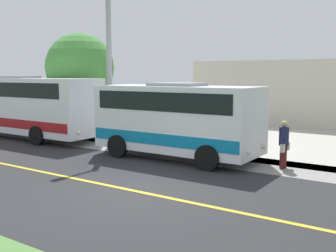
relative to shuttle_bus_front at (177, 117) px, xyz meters
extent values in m
plane|color=#548442|center=(4.51, 1.48, -1.63)|extent=(120.00, 120.00, 0.00)
cube|color=#28282B|center=(4.51, 1.48, -1.62)|extent=(8.00, 100.00, 0.01)
cube|color=gray|center=(-0.69, 1.48, -1.62)|extent=(2.40, 100.00, 0.01)
cube|color=gold|center=(4.51, 1.48, -1.62)|extent=(0.16, 100.00, 0.00)
cube|color=white|center=(0.00, 0.00, -0.03)|extent=(2.42, 6.52, 2.49)
cube|color=#0C72A5|center=(0.00, 0.00, -0.73)|extent=(2.46, 6.39, 0.44)
cube|color=black|center=(0.00, 0.00, 0.67)|extent=(2.46, 5.87, 0.70)
cube|color=gray|center=(0.00, 0.00, 1.28)|extent=(1.45, 1.96, 0.12)
cylinder|color=black|center=(-1.21, 2.02, -1.18)|extent=(0.25, 0.90, 0.90)
cylinder|color=black|center=(1.21, 2.02, -1.18)|extent=(0.25, 0.90, 0.90)
cylinder|color=black|center=(-1.21, -2.02, -1.18)|extent=(0.25, 0.90, 0.90)
cylinder|color=black|center=(1.21, -2.02, -1.18)|extent=(0.25, 0.90, 0.90)
sphere|color=#F2EACC|center=(-0.67, 3.28, -0.93)|extent=(0.20, 0.20, 0.20)
sphere|color=#F2EACC|center=(0.67, 3.28, -0.93)|extent=(0.20, 0.20, 0.20)
cube|color=white|center=(0.04, -10.59, 0.09)|extent=(2.34, 11.59, 2.74)
cube|color=maroon|center=(0.04, -10.59, -0.73)|extent=(2.38, 11.36, 0.44)
cube|color=black|center=(0.04, -10.59, 0.91)|extent=(2.38, 10.43, 0.70)
cube|color=gray|center=(0.04, -10.59, 1.52)|extent=(1.40, 3.48, 0.12)
cylinder|color=black|center=(-1.13, -7.00, -1.18)|extent=(0.25, 0.90, 0.90)
cylinder|color=black|center=(1.21, -7.00, -1.18)|extent=(0.25, 0.90, 0.90)
sphere|color=#F2EACC|center=(-0.60, -4.78, -0.93)|extent=(0.20, 0.20, 0.20)
sphere|color=#F2EACC|center=(0.68, -4.78, -0.93)|extent=(0.20, 0.20, 0.20)
cylinder|color=#4C1919|center=(-0.70, 4.05, -1.22)|extent=(0.18, 0.18, 0.82)
cylinder|color=#4C1919|center=(-0.50, 4.05, -1.22)|extent=(0.18, 0.18, 0.82)
cylinder|color=#1E2347|center=(-0.60, 4.05, -0.48)|extent=(0.34, 0.34, 0.65)
sphere|color=tan|center=(-0.60, 4.05, -0.05)|extent=(0.22, 0.22, 0.22)
cylinder|color=#1E2347|center=(-0.78, 4.05, -0.45)|extent=(0.28, 0.10, 0.59)
cube|color=beige|center=(-0.86, 4.10, -0.86)|extent=(0.20, 0.12, 0.28)
cylinder|color=#1E2347|center=(-0.41, 4.05, -0.45)|extent=(0.28, 0.10, 0.59)
cube|color=beige|center=(-0.34, 4.10, -0.86)|extent=(0.20, 0.12, 0.28)
cylinder|color=#9E9EA3|center=(-0.49, -3.94, 1.92)|extent=(0.24, 0.24, 7.10)
cylinder|color=#4C3826|center=(-2.89, -8.33, -0.50)|extent=(0.36, 0.36, 2.25)
sphere|color=#478C3D|center=(-2.89, -8.33, 2.04)|extent=(3.80, 3.80, 3.80)
camera|label=1|loc=(13.13, 8.45, 1.66)|focal=42.99mm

